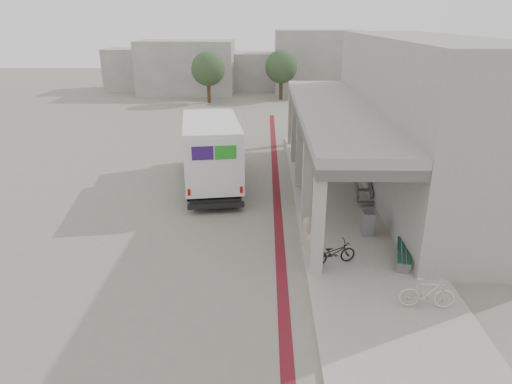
{
  "coord_description": "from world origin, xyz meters",
  "views": [
    {
      "loc": [
        0.43,
        -16.36,
        7.76
      ],
      "look_at": [
        0.11,
        -0.32,
        1.6
      ],
      "focal_mm": 32.0,
      "sensor_mm": 36.0,
      "label": 1
    }
  ],
  "objects_px": {
    "fedex_truck": "(211,149)",
    "bench": "(404,253)",
    "bicycle_cream": "(427,293)",
    "bicycle_black": "(334,253)",
    "utility_cabinet": "(368,223)"
  },
  "relations": [
    {
      "from": "fedex_truck",
      "to": "bench",
      "type": "bearing_deg",
      "value": -56.14
    },
    {
      "from": "bench",
      "to": "bicycle_black",
      "type": "relative_size",
      "value": 1.29
    },
    {
      "from": "fedex_truck",
      "to": "bicycle_cream",
      "type": "xyz_separation_m",
      "value": [
        7.18,
        -10.45,
        -1.2
      ]
    },
    {
      "from": "utility_cabinet",
      "to": "bicycle_black",
      "type": "xyz_separation_m",
      "value": [
        -1.57,
        -2.24,
        -0.05
      ]
    },
    {
      "from": "fedex_truck",
      "to": "bicycle_black",
      "type": "height_order",
      "value": "fedex_truck"
    },
    {
      "from": "utility_cabinet",
      "to": "bicycle_black",
      "type": "distance_m",
      "value": 2.74
    },
    {
      "from": "bicycle_black",
      "to": "fedex_truck",
      "type": "bearing_deg",
      "value": 15.13
    },
    {
      "from": "fedex_truck",
      "to": "utility_cabinet",
      "type": "xyz_separation_m",
      "value": [
        6.5,
        -5.78,
        -1.22
      ]
    },
    {
      "from": "bench",
      "to": "bicycle_cream",
      "type": "xyz_separation_m",
      "value": [
        -0.1,
        -2.61,
        0.15
      ]
    },
    {
      "from": "fedex_truck",
      "to": "bicycle_black",
      "type": "distance_m",
      "value": 9.5
    },
    {
      "from": "bicycle_cream",
      "to": "bicycle_black",
      "type": "bearing_deg",
      "value": 46.0
    },
    {
      "from": "bench",
      "to": "utility_cabinet",
      "type": "bearing_deg",
      "value": 125.96
    },
    {
      "from": "bicycle_black",
      "to": "bicycle_cream",
      "type": "bearing_deg",
      "value": -153.58
    },
    {
      "from": "bicycle_cream",
      "to": "bench",
      "type": "bearing_deg",
      "value": 0.99
    },
    {
      "from": "utility_cabinet",
      "to": "bicycle_cream",
      "type": "xyz_separation_m",
      "value": [
        0.68,
        -4.67,
        0.02
      ]
    }
  ]
}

